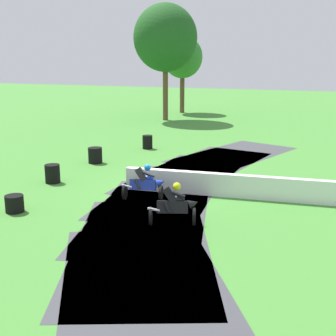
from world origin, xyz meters
TOP-DOWN VIEW (x-y plane):
  - ground_plane at (0.00, 0.00)m, footprint 120.00×120.00m
  - track_asphalt at (0.85, 0.08)m, footprint 8.49×24.45m
  - safety_barrier at (5.26, 0.48)m, footprint 13.66×1.55m
  - motorcycle_lead_blue at (-0.29, -1.23)m, footprint 1.68×1.04m
  - motorcycle_chase_black at (1.65, -3.28)m, footprint 1.67×1.18m
  - tire_stack_near at (-4.07, 7.79)m, footprint 0.59×0.59m
  - tire_stack_mid_a at (-5.11, 3.45)m, footprint 0.71×0.71m
  - tire_stack_mid_b at (-4.96, -0.50)m, footprint 0.64×0.64m
  - tire_stack_far at (-3.99, -4.17)m, footprint 0.64×0.64m
  - tree_far_left at (-7.59, 19.87)m, footprint 5.29×5.29m
  - tree_far_right at (-7.99, 25.40)m, footprint 3.81×3.81m

SIDE VIEW (x-z plane):
  - ground_plane at x=0.00m, z-range 0.00..0.00m
  - track_asphalt at x=0.85m, z-range 0.00..0.01m
  - tire_stack_far at x=-3.99m, z-range 0.00..0.60m
  - tire_stack_near at x=-4.07m, z-range 0.00..0.80m
  - tire_stack_mid_a at x=-5.11m, z-range 0.00..0.80m
  - tire_stack_mid_b at x=-4.96m, z-range 0.00..0.80m
  - safety_barrier at x=5.26m, z-range 0.00..0.90m
  - motorcycle_lead_blue at x=-0.29m, z-range -0.08..1.35m
  - motorcycle_chase_black at x=1.65m, z-range -0.07..1.36m
  - tree_far_right at x=-7.99m, z-range 1.60..8.89m
  - tree_far_left at x=-7.59m, z-range 2.00..11.61m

